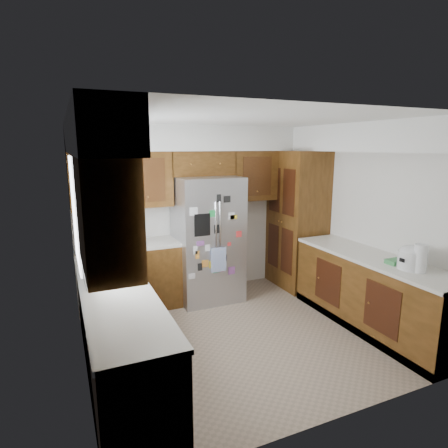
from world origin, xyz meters
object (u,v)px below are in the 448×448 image
(fridge, at_px, (208,239))
(rice_cooker, at_px, (412,257))
(pantry, at_px, (297,220))
(paper_towel, at_px, (420,258))

(fridge, distance_m, rice_cooker, 2.66)
(pantry, bearing_deg, rice_cooker, -90.01)
(fridge, height_order, rice_cooker, fridge)
(rice_cooker, xyz_separation_m, paper_towel, (-0.02, -0.11, 0.02))
(pantry, height_order, paper_towel, pantry)
(fridge, bearing_deg, pantry, -2.06)
(rice_cooker, relative_size, paper_towel, 1.01)
(paper_towel, bearing_deg, rice_cooker, 80.10)
(pantry, xyz_separation_m, rice_cooker, (-0.00, -2.14, -0.02))
(rice_cooker, bearing_deg, pantry, 89.99)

